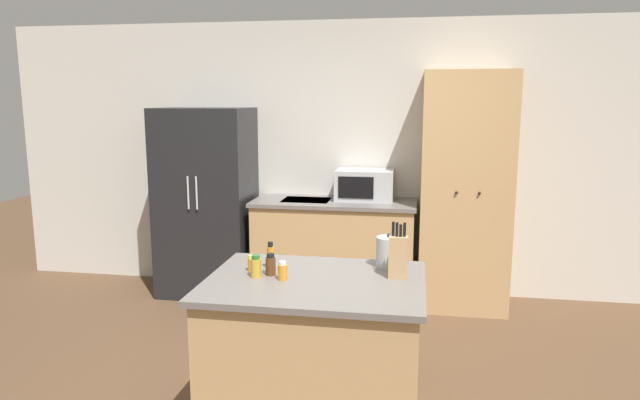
{
  "coord_description": "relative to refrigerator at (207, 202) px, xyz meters",
  "views": [
    {
      "loc": [
        0.51,
        -3.15,
        1.87
      ],
      "look_at": [
        -0.27,
        1.4,
        1.05
      ],
      "focal_mm": 32.0,
      "sensor_mm": 36.0,
      "label": 1
    }
  ],
  "objects": [
    {
      "name": "kettle",
      "position": [
        1.84,
        -1.83,
        0.08
      ],
      "size": [
        0.15,
        0.15,
        0.21
      ],
      "color": "#B2B5B7",
      "rests_on": "kitchen_island"
    },
    {
      "name": "wall_back",
      "position": [
        1.48,
        0.36,
        0.41
      ],
      "size": [
        7.2,
        0.06,
        2.6
      ],
      "color": "beige",
      "rests_on": "ground_plane"
    },
    {
      "name": "spice_bottle_pale_salt",
      "position": [
        1.18,
        -2.1,
        0.05
      ],
      "size": [
        0.06,
        0.06,
        0.13
      ],
      "color": "#563319",
      "rests_on": "kitchen_island"
    },
    {
      "name": "spice_bottle_green_herb",
      "position": [
        1.11,
        -2.15,
        0.05
      ],
      "size": [
        0.06,
        0.06,
        0.13
      ],
      "color": "gold",
      "rests_on": "kitchen_island"
    },
    {
      "name": "back_counter",
      "position": [
        1.24,
        0.03,
        -0.42
      ],
      "size": [
        1.51,
        0.63,
        0.94
      ],
      "color": "tan",
      "rests_on": "ground_plane"
    },
    {
      "name": "knife_block",
      "position": [
        1.9,
        -2.03,
        0.12
      ],
      "size": [
        0.1,
        0.06,
        0.32
      ],
      "color": "tan",
      "rests_on": "kitchen_island"
    },
    {
      "name": "spice_bottle_short_red",
      "position": [
        1.15,
        -1.99,
        0.07
      ],
      "size": [
        0.04,
        0.04,
        0.16
      ],
      "color": "orange",
      "rests_on": "kitchen_island"
    },
    {
      "name": "refrigerator",
      "position": [
        0.0,
        0.0,
        0.0
      ],
      "size": [
        0.86,
        0.67,
        1.79
      ],
      "color": "black",
      "rests_on": "ground_plane"
    },
    {
      "name": "pantry_cabinet",
      "position": [
        2.41,
        0.02,
        0.16
      ],
      "size": [
        0.78,
        0.63,
        2.11
      ],
      "color": "tan",
      "rests_on": "ground_plane"
    },
    {
      "name": "kitchen_island",
      "position": [
        1.45,
        -2.14,
        -0.45
      ],
      "size": [
        1.21,
        0.92,
        0.88
      ],
      "color": "tan",
      "rests_on": "ground_plane"
    },
    {
      "name": "microwave",
      "position": [
        1.51,
        0.12,
        0.19
      ],
      "size": [
        0.53,
        0.37,
        0.28
      ],
      "color": "#B2B5B7",
      "rests_on": "back_counter"
    },
    {
      "name": "spice_bottle_tall_dark",
      "position": [
        1.27,
        -2.18,
        0.04
      ],
      "size": [
        0.05,
        0.05,
        0.11
      ],
      "color": "orange",
      "rests_on": "kitchen_island"
    },
    {
      "name": "spice_bottle_amber_oil",
      "position": [
        1.05,
        -2.05,
        0.03
      ],
      "size": [
        0.04,
        0.04,
        0.09
      ],
      "color": "orange",
      "rests_on": "kitchen_island"
    }
  ]
}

